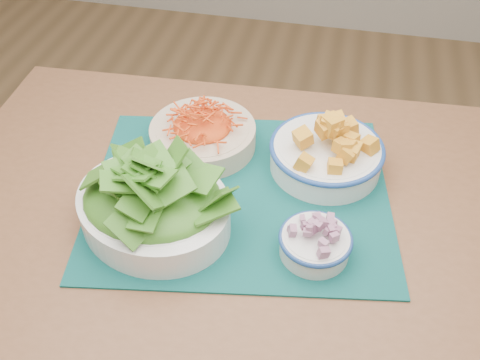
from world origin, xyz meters
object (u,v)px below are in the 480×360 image
at_px(lettuce_bowl, 152,197).
at_px(onion_bowl, 315,240).
at_px(placemat, 240,193).
at_px(squash_bowl, 327,146).
at_px(carrot_bowl, 203,131).
at_px(table, 245,246).

xyz_separation_m(lettuce_bowl, onion_bowl, (0.27, -0.01, -0.03)).
height_order(placemat, lettuce_bowl, lettuce_bowl).
bearing_deg(squash_bowl, carrot_bowl, 177.42).
xyz_separation_m(table, placemat, (-0.02, 0.03, 0.11)).
distance_m(placemat, carrot_bowl, 0.15).
height_order(placemat, onion_bowl, onion_bowl).
height_order(squash_bowl, lettuce_bowl, lettuce_bowl).
relative_size(table, placemat, 2.22).
relative_size(placemat, lettuce_bowl, 1.59).
xyz_separation_m(placemat, onion_bowl, (0.15, -0.11, 0.03)).
height_order(placemat, carrot_bowl, carrot_bowl).
bearing_deg(squash_bowl, onion_bowl, -88.66).
relative_size(lettuce_bowl, onion_bowl, 2.60).
distance_m(squash_bowl, lettuce_bowl, 0.33).
height_order(carrot_bowl, lettuce_bowl, lettuce_bowl).
distance_m(table, squash_bowl, 0.24).
xyz_separation_m(carrot_bowl, squash_bowl, (0.24, -0.01, 0.01)).
height_order(table, onion_bowl, onion_bowl).
bearing_deg(onion_bowl, table, 149.52).
distance_m(table, placemat, 0.11).
bearing_deg(placemat, table, -72.88).
bearing_deg(carrot_bowl, lettuce_bowl, -96.64).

